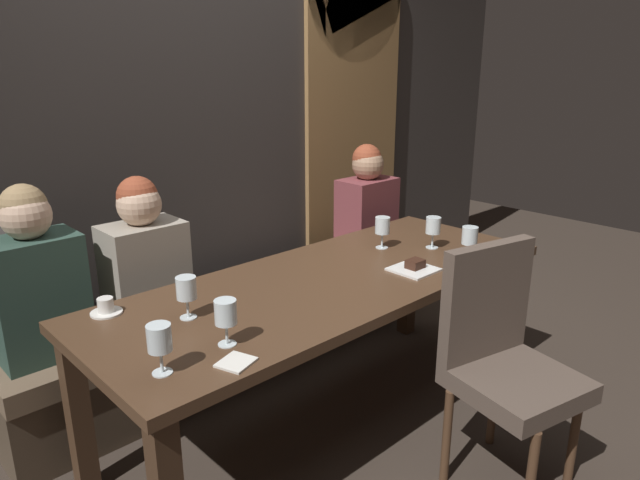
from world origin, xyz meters
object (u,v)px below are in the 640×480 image
chair_near_side (503,352)px  wine_glass_end_right (382,226)px  wine_glass_near_left (186,290)px  wine_glass_center_front (433,227)px  wine_glass_far_right (470,236)px  diner_redhead (35,278)px  diner_bearded (144,258)px  wine_glass_near_right (226,313)px  dessert_plate (414,267)px  espresso_cup (106,307)px  dining_table (330,296)px  diner_far_end (367,204)px  banquette_bench (242,331)px  wine_glass_center_back (159,339)px

chair_near_side → wine_glass_end_right: (0.24, 0.84, 0.30)m
wine_glass_near_left → wine_glass_center_front: same height
chair_near_side → wine_glass_far_right: size_ratio=5.98×
diner_redhead → wine_glass_near_left: 0.73m
diner_bearded → wine_glass_near_right: 0.90m
chair_near_side → dessert_plate: (0.09, 0.52, 0.20)m
diner_redhead → diner_bearded: 0.47m
wine_glass_near_right → espresso_cup: bearing=110.0°
dining_table → diner_far_end: 1.22m
chair_near_side → wine_glass_near_left: bearing=139.7°
banquette_bench → dessert_plate: 1.10m
banquette_bench → dining_table: bearing=-90.0°
wine_glass_center_front → diner_bearded: bearing=148.9°
wine_glass_near_left → wine_glass_end_right: 1.17m
chair_near_side → wine_glass_center_back: (-1.20, 0.50, 0.30)m
dining_table → espresso_cup: size_ratio=18.33×
wine_glass_far_right → chair_near_side: bearing=-132.8°
diner_far_end → banquette_bench: bearing=179.0°
espresso_cup → diner_bearded: bearing=46.4°
dining_table → wine_glass_end_right: size_ratio=13.41×
diner_redhead → espresso_cup: bearing=-73.4°
wine_glass_near_left → wine_glass_center_back: (-0.27, -0.30, 0.00)m
wine_glass_near_left → wine_glass_end_right: bearing=2.5°
wine_glass_far_right → espresso_cup: 1.66m
diner_bearded → wine_glass_far_right: (1.20, -0.97, 0.07)m
diner_redhead → chair_near_side: bearing=-48.8°
banquette_bench → espresso_cup: (-0.88, -0.38, 0.54)m
dining_table → diner_bearded: size_ratio=3.04×
banquette_bench → wine_glass_near_right: wine_glass_near_right is taller
chair_near_side → wine_glass_near_left: size_ratio=5.98×
diner_redhead → wine_glass_center_back: size_ratio=4.57×
diner_bearded → dessert_plate: diner_bearded is taller
espresso_cup → wine_glass_far_right: bearing=-21.3°
diner_far_end → wine_glass_center_front: bearing=-113.0°
dining_table → wine_glass_end_right: bearing=13.9°
diner_redhead → wine_glass_near_right: size_ratio=4.57×
wine_glass_center_back → dessert_plate: bearing=1.2°
dessert_plate → chair_near_side: bearing=-100.0°
diner_far_end → wine_glass_near_right: (-1.69, -0.89, 0.07)m
diner_redhead → wine_glass_center_back: (0.06, -0.95, 0.05)m
wine_glass_end_right → wine_glass_far_right: 0.44m
chair_near_side → espresso_cup: chair_near_side is taller
chair_near_side → espresso_cup: (-1.14, 1.04, 0.21)m
banquette_bench → diner_redhead: size_ratio=3.33×
dining_table → diner_far_end: size_ratio=3.05×
chair_near_side → diner_bearded: 1.63m
wine_glass_far_right → diner_bearded: bearing=141.3°
wine_glass_end_right → dining_table: bearing=-166.1°
wine_glass_center_front → wine_glass_far_right: (-0.02, -0.23, 0.00)m
wine_glass_center_front → wine_glass_far_right: size_ratio=1.00×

